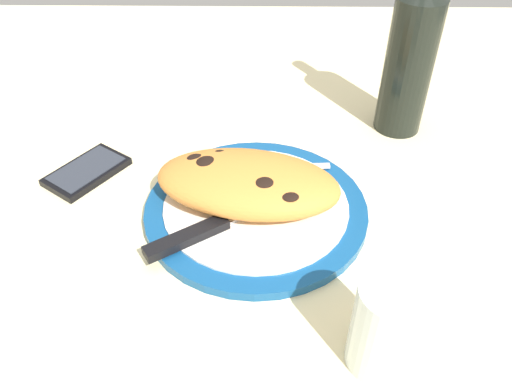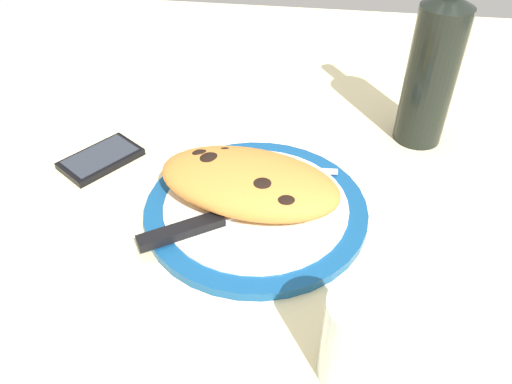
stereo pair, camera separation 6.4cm
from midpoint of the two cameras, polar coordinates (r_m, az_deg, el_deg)
name	(u,v)px [view 2 (the right image)]	position (r cm, az deg, el deg)	size (l,w,h in cm)	color
ground_plane	(256,221)	(67.37, 2.72, -3.42)	(150.00, 150.00, 3.00)	beige
plate	(256,209)	(65.84, 2.78, -2.00)	(28.96, 28.96, 1.58)	navy
calzone	(249,182)	(64.31, 1.99, 1.02)	(25.60, 16.86, 5.43)	orange
fork	(265,168)	(70.86, 3.66, 2.59)	(16.97, 2.59, 0.40)	silver
knife	(202,225)	(61.71, -3.18, -3.83)	(20.05, 14.24, 1.20)	silver
smartphone	(101,159)	(77.21, -14.90, 3.59)	(11.91, 13.04, 1.16)	black
water_glass	(356,344)	(49.56, 15.06, -16.48)	(6.53, 6.53, 10.47)	silver
wine_bottle	(433,68)	(79.49, 21.62, 12.83)	(7.29, 7.29, 29.47)	black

